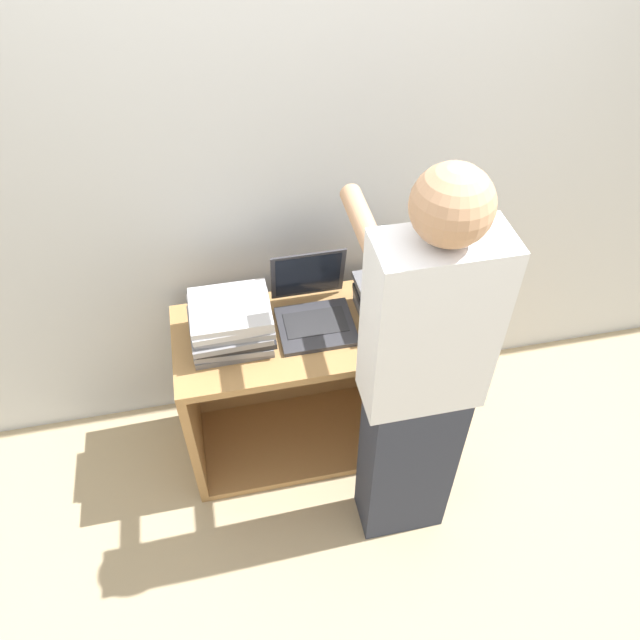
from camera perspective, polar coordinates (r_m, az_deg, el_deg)
name	(u,v)px	position (r m, az deg, el deg)	size (l,w,h in m)	color
ground_plane	(328,479)	(2.96, 0.73, -14.33)	(12.00, 12.00, 0.00)	tan
wall_back	(297,183)	(2.49, -2.10, 12.41)	(8.00, 0.05, 2.40)	silver
cart	(314,375)	(2.83, -0.59, -5.04)	(1.15, 0.50, 0.75)	#A87A47
laptop_open	(313,309)	(2.51, -0.61, 1.02)	(0.30, 0.33, 0.28)	#333338
laptop_stack_left	(231,323)	(2.42, -8.11, -0.30)	(0.33, 0.28, 0.18)	slate
laptop_stack_right	(397,302)	(2.52, 7.07, 1.66)	(0.32, 0.28, 0.16)	slate
person	(419,385)	(2.17, 9.04, -5.87)	(0.40, 0.53, 1.73)	#2D3342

